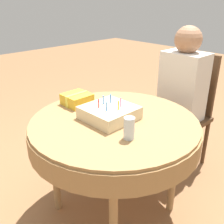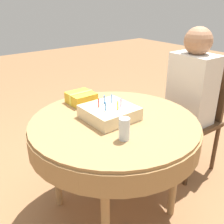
# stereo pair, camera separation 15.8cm
# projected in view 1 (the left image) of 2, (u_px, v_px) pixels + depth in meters

# --- Properties ---
(ground_plane) EXTENTS (12.00, 12.00, 0.00)m
(ground_plane) POSITION_uv_depth(u_px,v_px,m) (114.00, 208.00, 1.95)
(ground_plane) COLOR #8C603D
(dining_table) EXTENTS (1.08, 1.08, 0.73)m
(dining_table) POSITION_uv_depth(u_px,v_px,m) (114.00, 132.00, 1.69)
(dining_table) COLOR #9E7547
(dining_table) RESTS_ON ground_plane
(chair) EXTENTS (0.44, 0.44, 1.01)m
(chair) POSITION_uv_depth(u_px,v_px,m) (185.00, 108.00, 2.32)
(chair) COLOR #4C331E
(chair) RESTS_ON ground_plane
(person) EXTENTS (0.35, 0.34, 1.24)m
(person) POSITION_uv_depth(u_px,v_px,m) (181.00, 87.00, 2.17)
(person) COLOR #9E7051
(person) RESTS_ON ground_plane
(birthday_cake) EXTENTS (0.30, 0.30, 0.14)m
(birthday_cake) POSITION_uv_depth(u_px,v_px,m) (109.00, 113.00, 1.65)
(birthday_cake) COLOR beige
(birthday_cake) RESTS_ON dining_table
(drinking_glass) EXTENTS (0.06, 0.06, 0.13)m
(drinking_glass) POSITION_uv_depth(u_px,v_px,m) (129.00, 128.00, 1.41)
(drinking_glass) COLOR silver
(drinking_glass) RESTS_ON dining_table
(gift_box) EXTENTS (0.18, 0.18, 0.08)m
(gift_box) POSITION_uv_depth(u_px,v_px,m) (77.00, 99.00, 1.87)
(gift_box) COLOR gold
(gift_box) RESTS_ON dining_table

